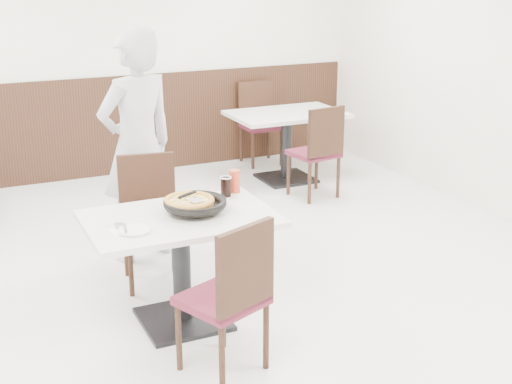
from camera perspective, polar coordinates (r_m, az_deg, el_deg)
name	(u,v)px	position (r m, az deg, el deg)	size (l,w,h in m)	color
floor	(226,304)	(5.07, -2.39, -8.94)	(7.00, 7.00, 0.00)	beige
wall_back	(99,49)	(7.93, -12.44, 11.13)	(6.00, 0.04, 2.80)	silver
wainscot_back	(105,127)	(8.05, -12.00, 5.10)	(5.90, 0.03, 1.10)	black
main_table	(182,270)	(4.71, -5.97, -6.21)	(1.20, 0.80, 0.75)	silver
chair_near	(222,296)	(4.12, -2.75, -8.31)	(0.42, 0.42, 0.95)	black
chair_far	(151,223)	(5.26, -8.37, -2.49)	(0.42, 0.42, 0.95)	black
trivet	(194,210)	(4.61, -4.99, -1.46)	(0.11, 0.11, 0.04)	black
pizza_pan	(195,207)	(4.60, -4.89, -1.18)	(0.38, 0.38, 0.01)	black
pizza	(189,203)	(4.61, -5.39, -0.89)	(0.32, 0.32, 0.02)	#BE8232
pizza_server	(196,200)	(4.57, -4.84, -0.65)	(0.08, 0.10, 0.00)	silver
napkin	(123,231)	(4.37, -10.61, -3.06)	(0.15, 0.15, 0.00)	silver
side_plate	(134,230)	(4.34, -9.71, -3.03)	(0.20, 0.20, 0.01)	silver
fork	(125,228)	(4.36, -10.42, -2.87)	(0.02, 0.17, 0.00)	silver
cola_glass	(226,187)	(4.90, -2.43, 0.38)	(0.07, 0.07, 0.13)	black
red_cup	(234,181)	(4.99, -1.73, 0.88)	(0.08, 0.08, 0.16)	#AC341B
diner_person	(138,147)	(5.62, -9.45, 3.60)	(0.67, 0.44, 1.84)	#BABAC0
bg_table_right	(286,146)	(7.75, 2.44, 3.66)	(1.20, 0.80, 0.75)	silver
bg_chair_right_near	(314,151)	(7.18, 4.64, 3.28)	(0.42, 0.42, 0.95)	black
bg_chair_right_far	(261,124)	(8.36, 0.40, 5.45)	(0.42, 0.42, 0.95)	black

